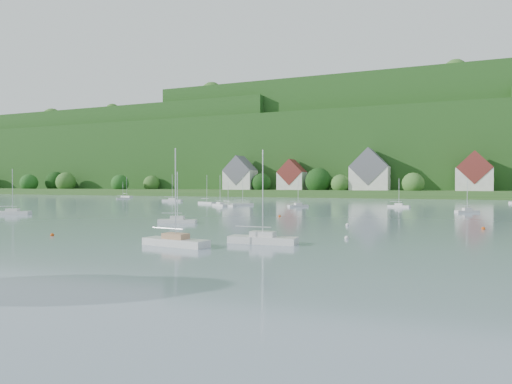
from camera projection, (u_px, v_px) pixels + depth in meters
far_shore_strip at (362, 193)px, 208.44m from camera, size 600.00×60.00×3.00m
forested_ridge at (382, 155)px, 271.47m from camera, size 620.00×181.22×69.89m
village_building_0 at (240, 176)px, 216.88m from camera, size 14.00×10.40×16.00m
village_building_1 at (292, 177)px, 209.37m from camera, size 12.00×9.36×14.00m
village_building_2 at (370, 173)px, 195.29m from camera, size 16.00×11.44×18.00m
village_building_3 at (474, 174)px, 178.45m from camera, size 13.00×10.40×15.50m
near_sailboat_2 at (176, 241)px, 41.57m from camera, size 6.78×2.85×8.87m
near_sailboat_3 at (177, 220)px, 65.89m from camera, size 5.69×3.12×7.40m
near_sailboat_4 at (263, 239)px, 43.34m from camera, size 6.63×2.12×8.85m
near_sailboat_6 at (13, 212)px, 84.46m from camera, size 6.41×4.08×8.41m
mooring_buoy_0 at (52, 236)px, 49.58m from camera, size 0.40×0.40×0.40m
mooring_buoy_1 at (347, 239)px, 46.76m from camera, size 0.44×0.44×0.44m
mooring_buoy_2 at (483, 230)px, 56.50m from camera, size 0.46×0.46×0.46m
mooring_buoy_3 at (280, 217)px, 78.32m from camera, size 0.43×0.43×0.43m
mooring_buoy_4 at (347, 226)px, 61.25m from camera, size 0.50×0.50×0.50m
far_sailboat_cluster at (361, 203)px, 127.15m from camera, size 204.09×65.41×8.71m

